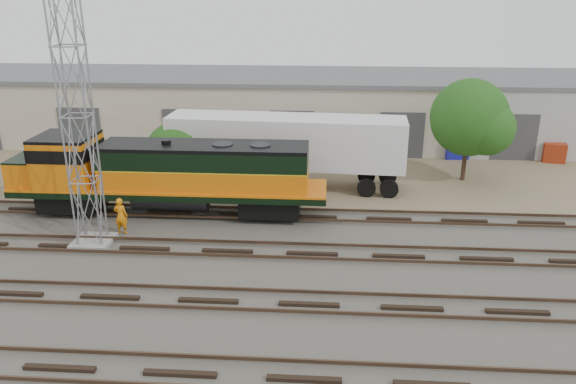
# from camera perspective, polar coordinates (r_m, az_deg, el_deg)

# --- Properties ---
(ground) EXTENTS (140.00, 140.00, 0.00)m
(ground) POSITION_cam_1_polar(r_m,az_deg,el_deg) (25.51, -6.72, -7.58)
(ground) COLOR #47423A
(ground) RESTS_ON ground
(dirt_strip) EXTENTS (80.00, 16.00, 0.02)m
(dirt_strip) POSITION_cam_1_polar(r_m,az_deg,el_deg) (39.26, -2.81, 2.56)
(dirt_strip) COLOR #726047
(dirt_strip) RESTS_ON ground
(tracks) EXTENTS (80.00, 20.40, 0.28)m
(tracks) POSITION_cam_1_polar(r_m,az_deg,el_deg) (22.91, -8.09, -10.86)
(tracks) COLOR black
(tracks) RESTS_ON ground
(warehouse) EXTENTS (58.40, 10.40, 5.30)m
(warehouse) POSITION_cam_1_polar(r_m,az_deg,el_deg) (46.29, -1.66, 8.64)
(warehouse) COLOR beige
(warehouse) RESTS_ON ground
(locomotive) EXTENTS (17.10, 3.00, 4.11)m
(locomotive) POSITION_cam_1_polar(r_m,az_deg,el_deg) (30.96, -12.57, 1.84)
(locomotive) COLOR black
(locomotive) RESTS_ON tracks
(signal_tower) EXTENTS (1.84, 1.84, 12.49)m
(signal_tower) POSITION_cam_1_polar(r_m,az_deg,el_deg) (27.32, -20.57, 6.77)
(signal_tower) COLOR gray
(signal_tower) RESTS_ON ground
(worker) EXTENTS (0.74, 0.53, 1.91)m
(worker) POSITION_cam_1_polar(r_m,az_deg,el_deg) (29.53, -16.63, -2.33)
(worker) COLOR orange
(worker) RESTS_ON ground
(semi_trailer) EXTENTS (14.62, 3.78, 4.45)m
(semi_trailer) POSITION_cam_1_polar(r_m,az_deg,el_deg) (34.49, 0.36, 4.95)
(semi_trailer) COLOR silver
(semi_trailer) RESTS_ON ground
(dumpster_blue) EXTENTS (1.75, 1.66, 1.50)m
(dumpster_blue) POSITION_cam_1_polar(r_m,az_deg,el_deg) (43.12, 16.63, 4.36)
(dumpster_blue) COLOR #16199A
(dumpster_blue) RESTS_ON ground
(dumpster_red) EXTENTS (1.74, 1.66, 1.40)m
(dumpster_red) POSITION_cam_1_polar(r_m,az_deg,el_deg) (44.66, 25.37, 3.71)
(dumpster_red) COLOR maroon
(dumpster_red) RESTS_ON ground
(tree_mid) EXTENTS (4.54, 4.32, 4.32)m
(tree_mid) POSITION_cam_1_polar(r_m,az_deg,el_deg) (35.65, -10.71, 3.41)
(tree_mid) COLOR #382619
(tree_mid) RESTS_ON ground
(tree_east) EXTENTS (5.11, 4.86, 6.56)m
(tree_east) POSITION_cam_1_polar(r_m,az_deg,el_deg) (37.14, 18.35, 6.94)
(tree_east) COLOR #382619
(tree_east) RESTS_ON ground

